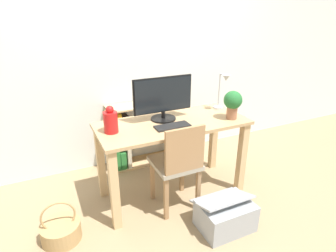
{
  "coord_description": "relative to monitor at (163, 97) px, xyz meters",
  "views": [
    {
      "loc": [
        -1.06,
        -2.18,
        1.76
      ],
      "look_at": [
        0.0,
        0.1,
        0.7
      ],
      "focal_mm": 30.0,
      "sensor_mm": 36.0,
      "label": 1
    }
  ],
  "objects": [
    {
      "name": "chair",
      "position": [
        -0.01,
        -0.34,
        -0.51
      ],
      "size": [
        0.4,
        0.4,
        0.87
      ],
      "rotation": [
        0.0,
        0.0,
        0.12
      ],
      "color": "#9E937F",
      "rests_on": "ground_plane"
    },
    {
      "name": "desk",
      "position": [
        0.05,
        -0.1,
        -0.37
      ],
      "size": [
        1.41,
        0.62,
        0.78
      ],
      "color": "tan",
      "rests_on": "ground_plane"
    },
    {
      "name": "wall_back",
      "position": [
        0.05,
        0.78,
        0.3
      ],
      "size": [
        8.0,
        0.05,
        2.6
      ],
      "color": "silver",
      "rests_on": "ground_plane"
    },
    {
      "name": "potted_plant",
      "position": [
        0.6,
        -0.26,
        -0.06
      ],
      "size": [
        0.17,
        0.17,
        0.27
      ],
      "color": "#9E6647",
      "rests_on": "desk"
    },
    {
      "name": "storage_box",
      "position": [
        0.24,
        -0.75,
        -0.87
      ],
      "size": [
        0.46,
        0.39,
        0.32
      ],
      "color": "#999EA3",
      "rests_on": "ground_plane"
    },
    {
      "name": "basket",
      "position": [
        -1.06,
        -0.3,
        -0.91
      ],
      "size": [
        0.32,
        0.32,
        0.37
      ],
      "color": "tan",
      "rests_on": "ground_plane"
    },
    {
      "name": "keyboard",
      "position": [
        -0.0,
        -0.21,
        -0.21
      ],
      "size": [
        0.32,
        0.13,
        0.02
      ],
      "color": "black",
      "rests_on": "desk"
    },
    {
      "name": "ground_plane",
      "position": [
        0.05,
        -0.1,
        -1.0
      ],
      "size": [
        10.0,
        10.0,
        0.0
      ],
      "primitive_type": "plane",
      "color": "#997F5B"
    },
    {
      "name": "vase",
      "position": [
        -0.53,
        -0.09,
        -0.12
      ],
      "size": [
        0.12,
        0.12,
        0.24
      ],
      "color": "red",
      "rests_on": "desk"
    },
    {
      "name": "desk_lamp",
      "position": [
        0.66,
        -0.01,
        0.01
      ],
      "size": [
        0.1,
        0.19,
        0.38
      ],
      "color": "#B7B7BC",
      "rests_on": "desk"
    },
    {
      "name": "monitor",
      "position": [
        0.0,
        0.0,
        0.0
      ],
      "size": [
        0.58,
        0.24,
        0.41
      ],
      "color": "black",
      "rests_on": "desk"
    },
    {
      "name": "bookshelf",
      "position": [
        -0.14,
        0.61,
        -0.63
      ],
      "size": [
        0.83,
        0.28,
        0.75
      ],
      "color": "tan",
      "rests_on": "ground_plane"
    }
  ]
}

